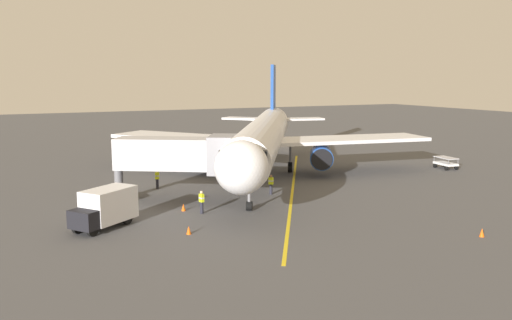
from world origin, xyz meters
TOP-DOWN VIEW (x-y plane):
  - ground_plane at (0.00, 0.00)m, footprint 220.00×220.00m
  - apron_lead_in_line at (-0.15, 6.91)m, footprint 20.74×34.45m
  - airplane at (-0.29, 0.67)m, footprint 30.67×36.30m
  - jet_bridge at (10.10, 7.60)m, footprint 10.75×7.83m
  - ground_crew_marshaller at (10.33, 11.81)m, footprint 0.34×0.45m
  - ground_crew_wing_walker at (10.97, 1.76)m, footprint 0.45×0.34m
  - ground_crew_loader at (2.77, 8.27)m, footprint 0.45×0.47m
  - box_truck_near_nose at (17.42, 12.62)m, footprint 4.86×4.30m
  - baggage_cart_portside at (-20.47, 5.12)m, footprint 1.79×2.73m
  - safety_cone_nose_left at (15.72, 11.27)m, footprint 0.32×0.32m
  - safety_cone_nose_right at (12.84, 16.38)m, footprint 0.32×0.32m
  - safety_cone_wing_port at (-3.69, 24.87)m, footprint 0.32×0.32m
  - safety_cone_wing_starboard at (11.31, 10.48)m, footprint 0.32×0.32m

SIDE VIEW (x-z plane):
  - ground_plane at x=0.00m, z-range 0.00..0.00m
  - apron_lead_in_line at x=-0.15m, z-range 0.00..0.01m
  - safety_cone_nose_left at x=15.72m, z-range 0.00..0.55m
  - safety_cone_nose_right at x=12.84m, z-range 0.00..0.55m
  - safety_cone_wing_port at x=-3.69m, z-range 0.00..0.55m
  - safety_cone_wing_starboard at x=11.31m, z-range 0.00..0.55m
  - baggage_cart_portside at x=-20.47m, z-range 0.02..1.29m
  - ground_crew_marshaller at x=10.33m, z-range 0.03..1.74m
  - ground_crew_wing_walker at x=10.97m, z-range 0.03..1.74m
  - ground_crew_loader at x=2.77m, z-range 0.03..1.74m
  - box_truck_near_nose at x=17.42m, z-range 0.08..2.70m
  - jet_bridge at x=10.10m, z-range 1.06..6.46m
  - airplane at x=-0.29m, z-range -1.75..9.75m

